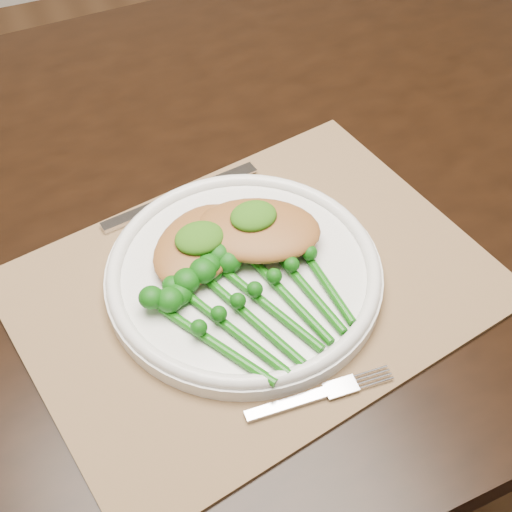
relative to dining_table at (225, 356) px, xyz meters
name	(u,v)px	position (x,y,z in m)	size (l,w,h in m)	color
floor	(194,510)	(-0.10, -0.07, -0.38)	(4.00, 4.00, 0.00)	brown
dining_table	(225,356)	(0.00, 0.00, 0.00)	(1.64, 0.97, 0.75)	black
placemat	(255,287)	(-0.01, -0.16, 0.38)	(0.48, 0.36, 0.00)	olive
dinner_plate	(244,273)	(-0.02, -0.15, 0.39)	(0.29, 0.29, 0.03)	white
knife	(166,203)	(-0.06, -0.01, 0.38)	(0.20, 0.05, 0.01)	silver
fork	(329,391)	(0.00, -0.31, 0.38)	(0.15, 0.02, 0.00)	silver
chicken_fillet_left	(200,244)	(-0.06, -0.11, 0.41)	(0.13, 0.09, 0.03)	#A1652E
chicken_fillet_right	(258,230)	(0.01, -0.12, 0.41)	(0.14, 0.09, 0.03)	#A1652E
pesto_dollop_left	(199,238)	(-0.06, -0.11, 0.42)	(0.05, 0.04, 0.02)	#1D4D0B
pesto_dollop_right	(254,216)	(0.00, -0.11, 0.43)	(0.05, 0.04, 0.02)	#1D4D0B
broccolini_bundle	(270,307)	(-0.02, -0.21, 0.40)	(0.21, 0.22, 0.04)	#10560B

